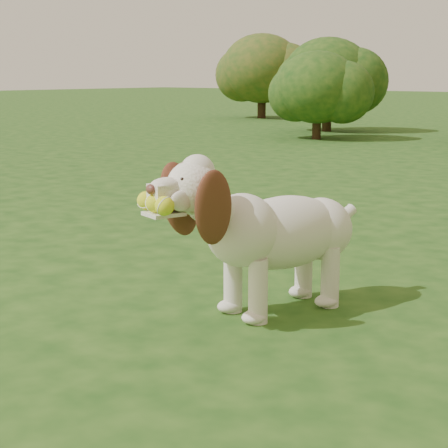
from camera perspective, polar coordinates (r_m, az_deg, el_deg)
The scene contains 5 objects.
ground at distance 3.44m, azimuth 12.93°, elevation -7.13°, with size 80.00×80.00×0.00m, color #184012.
dog at distance 3.35m, azimuth 3.27°, elevation -0.25°, with size 0.60×1.14×0.75m.
shrub_a at distance 12.55m, azimuth 7.14°, elevation 10.29°, with size 1.39×1.39×1.44m.
shrub_g at distance 18.39m, azimuth 2.91°, elevation 11.75°, with size 1.95×1.95×2.02m.
shrub_e at distance 14.31m, azimuth 7.92°, elevation 11.10°, with size 1.68×1.68×1.74m.
Camera 1 is at (1.42, -2.93, 1.08)m, focal length 60.00 mm.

